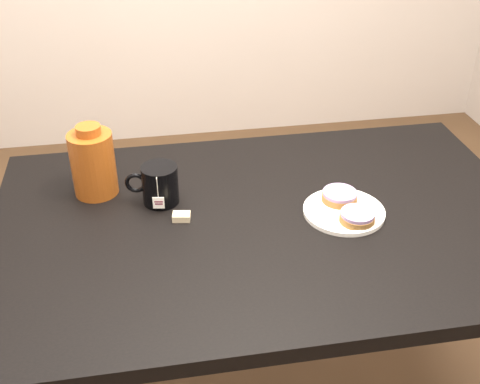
{
  "coord_description": "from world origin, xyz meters",
  "views": [
    {
      "loc": [
        -0.28,
        -1.24,
        1.63
      ],
      "look_at": [
        -0.06,
        0.04,
        0.81
      ],
      "focal_mm": 45.0,
      "sensor_mm": 36.0,
      "label": 1
    }
  ],
  "objects_px": {
    "bagel_package": "(93,163)",
    "mug": "(159,184)",
    "plate": "(344,211)",
    "bagel_front": "(357,217)",
    "table": "(265,243)",
    "bagel_back": "(340,196)",
    "teabag_pouch": "(181,217)"
  },
  "relations": [
    {
      "from": "bagel_package",
      "to": "mug",
      "type": "bearing_deg",
      "value": -24.83
    },
    {
      "from": "plate",
      "to": "bagel_front",
      "type": "distance_m",
      "value": 0.06
    },
    {
      "from": "bagel_front",
      "to": "bagel_package",
      "type": "distance_m",
      "value": 0.71
    },
    {
      "from": "table",
      "to": "plate",
      "type": "xyz_separation_m",
      "value": [
        0.2,
        -0.02,
        0.09
      ]
    },
    {
      "from": "plate",
      "to": "table",
      "type": "bearing_deg",
      "value": 175.42
    },
    {
      "from": "bagel_back",
      "to": "table",
      "type": "bearing_deg",
      "value": -171.94
    },
    {
      "from": "bagel_back",
      "to": "teabag_pouch",
      "type": "bearing_deg",
      "value": -179.83
    },
    {
      "from": "teabag_pouch",
      "to": "bagel_package",
      "type": "relative_size",
      "value": 0.22
    },
    {
      "from": "plate",
      "to": "bagel_front",
      "type": "xyz_separation_m",
      "value": [
        0.01,
        -0.06,
        0.02
      ]
    },
    {
      "from": "bagel_front",
      "to": "bagel_package",
      "type": "relative_size",
      "value": 0.47
    },
    {
      "from": "table",
      "to": "mug",
      "type": "distance_m",
      "value": 0.32
    },
    {
      "from": "mug",
      "to": "teabag_pouch",
      "type": "xyz_separation_m",
      "value": [
        0.05,
        -0.09,
        -0.05
      ]
    },
    {
      "from": "bagel_back",
      "to": "teabag_pouch",
      "type": "relative_size",
      "value": 2.91
    },
    {
      "from": "plate",
      "to": "bagel_package",
      "type": "bearing_deg",
      "value": 161.19
    },
    {
      "from": "teabag_pouch",
      "to": "plate",
      "type": "bearing_deg",
      "value": -6.01
    },
    {
      "from": "mug",
      "to": "teabag_pouch",
      "type": "relative_size",
      "value": 3.3
    },
    {
      "from": "table",
      "to": "bagel_front",
      "type": "xyz_separation_m",
      "value": [
        0.22,
        -0.07,
        0.11
      ]
    },
    {
      "from": "plate",
      "to": "mug",
      "type": "bearing_deg",
      "value": 163.49
    },
    {
      "from": "bagel_back",
      "to": "mug",
      "type": "height_order",
      "value": "mug"
    },
    {
      "from": "bagel_front",
      "to": "plate",
      "type": "bearing_deg",
      "value": 105.14
    },
    {
      "from": "mug",
      "to": "teabag_pouch",
      "type": "distance_m",
      "value": 0.12
    },
    {
      "from": "mug",
      "to": "bagel_front",
      "type": "bearing_deg",
      "value": -12.38
    },
    {
      "from": "mug",
      "to": "teabag_pouch",
      "type": "bearing_deg",
      "value": -53.57
    },
    {
      "from": "bagel_back",
      "to": "teabag_pouch",
      "type": "distance_m",
      "value": 0.42
    },
    {
      "from": "bagel_package",
      "to": "table",
      "type": "bearing_deg",
      "value": -24.86
    },
    {
      "from": "table",
      "to": "bagel_back",
      "type": "height_order",
      "value": "bagel_back"
    },
    {
      "from": "bagel_back",
      "to": "bagel_package",
      "type": "bearing_deg",
      "value": 164.96
    },
    {
      "from": "bagel_back",
      "to": "bagel_front",
      "type": "height_order",
      "value": "same"
    },
    {
      "from": "bagel_back",
      "to": "mug",
      "type": "bearing_deg",
      "value": 168.75
    },
    {
      "from": "plate",
      "to": "bagel_package",
      "type": "height_order",
      "value": "bagel_package"
    },
    {
      "from": "plate",
      "to": "teabag_pouch",
      "type": "height_order",
      "value": "teabag_pouch"
    },
    {
      "from": "plate",
      "to": "bagel_package",
      "type": "distance_m",
      "value": 0.68
    }
  ]
}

